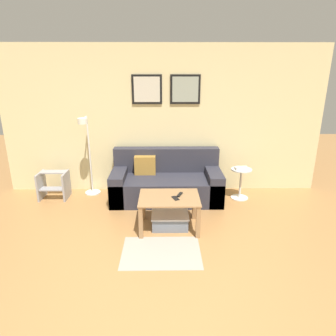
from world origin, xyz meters
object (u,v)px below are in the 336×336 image
object	(u,v)px
remote_control	(180,195)
cell_phone	(175,198)
coffee_table	(169,203)
floor_lamp	(88,151)
step_stool	(54,184)
couch	(166,183)
book_stack	(242,168)
side_table	(241,181)
storage_bin	(170,220)

from	to	relation	value
remote_control	cell_phone	bearing A→B (deg)	-98.01
cell_phone	coffee_table	bearing A→B (deg)	126.68
floor_lamp	step_stool	world-z (taller)	floor_lamp
couch	book_stack	size ratio (longest dim) A/B	7.99
coffee_table	cell_phone	distance (m)	0.14
coffee_table	step_stool	xyz separation A→B (m)	(-1.97, 1.05, -0.13)
couch	remote_control	bearing A→B (deg)	-79.38
side_table	floor_lamp	bearing A→B (deg)	177.12
couch	storage_bin	size ratio (longest dim) A/B	3.54
side_table	cell_phone	world-z (taller)	side_table
book_stack	coffee_table	bearing A→B (deg)	-141.36
floor_lamp	step_stool	size ratio (longest dim) A/B	3.00
side_table	cell_phone	size ratio (longest dim) A/B	3.81
storage_bin	remote_control	world-z (taller)	remote_control
couch	book_stack	xyz separation A→B (m)	(1.27, -0.04, 0.27)
floor_lamp	cell_phone	distance (m)	1.90
coffee_table	floor_lamp	bearing A→B (deg)	140.22
floor_lamp	remote_control	world-z (taller)	floor_lamp
side_table	remote_control	xyz separation A→B (m)	(-1.10, -0.95, 0.16)
cell_phone	step_stool	world-z (taller)	cell_phone
storage_bin	floor_lamp	xyz separation A→B (m)	(-1.38, 1.11, 0.71)
storage_bin	remote_control	xyz separation A→B (m)	(0.13, 0.03, 0.38)
floor_lamp	side_table	size ratio (longest dim) A/B	2.62
coffee_table	step_stool	world-z (taller)	coffee_table
coffee_table	book_stack	size ratio (longest dim) A/B	3.61
cell_phone	storage_bin	bearing A→B (deg)	109.36
coffee_table	storage_bin	xyz separation A→B (m)	(0.01, 0.03, -0.27)
cell_phone	step_stool	distance (m)	2.34
step_stool	couch	bearing A→B (deg)	-0.71
floor_lamp	remote_control	size ratio (longest dim) A/B	9.33
book_stack	cell_phone	size ratio (longest dim) A/B	1.64
book_stack	couch	bearing A→B (deg)	178.20
floor_lamp	remote_control	xyz separation A→B (m)	(1.51, -1.08, -0.33)
couch	cell_phone	size ratio (longest dim) A/B	13.13
couch	book_stack	bearing A→B (deg)	-1.80
storage_bin	book_stack	distance (m)	1.62
storage_bin	cell_phone	size ratio (longest dim) A/B	3.71
side_table	book_stack	bearing A→B (deg)	-109.26
floor_lamp	cell_phone	bearing A→B (deg)	-39.35
couch	side_table	distance (m)	1.28
couch	remote_control	size ratio (longest dim) A/B	12.26
cell_phone	side_table	bearing A→B (deg)	20.40
storage_bin	couch	bearing A→B (deg)	92.75
remote_control	side_table	bearing A→B (deg)	63.15
floor_lamp	side_table	world-z (taller)	floor_lamp
couch	book_stack	distance (m)	1.30
couch	floor_lamp	size ratio (longest dim) A/B	1.31
storage_bin	side_table	world-z (taller)	side_table
storage_bin	side_table	bearing A→B (deg)	38.42
couch	step_stool	bearing A→B (deg)	179.29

